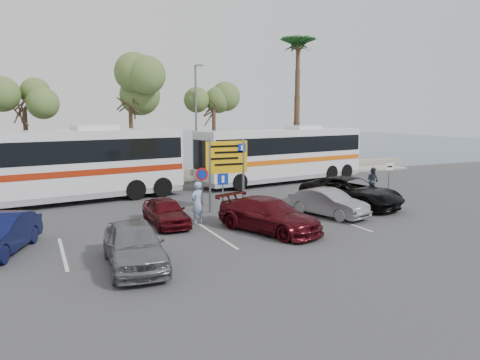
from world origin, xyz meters
name	(u,v)px	position (x,y,z in m)	size (l,w,h in m)	color
ground	(234,227)	(0.00, 0.00, 0.00)	(120.00, 120.00, 0.00)	#37373A
kerb_strip	(154,182)	(0.00, 14.00, 0.07)	(44.00, 2.40, 0.15)	#9B988D
seawall	(148,175)	(0.00, 16.00, 0.30)	(48.00, 0.80, 0.60)	gray
sea	(83,143)	(0.00, 60.00, 0.01)	(140.00, 140.00, 0.00)	#3A495D
tree_left	(23,94)	(-8.00, 14.00, 6.00)	(3.20, 3.20, 7.20)	#382619
tree_mid	(130,86)	(-1.50, 14.00, 6.65)	(3.20, 3.20, 8.00)	#382619
tree_right	(214,94)	(4.50, 14.00, 6.17)	(3.20, 3.20, 7.40)	#382619
palm_tree	(298,47)	(11.50, 14.00, 9.87)	(4.80, 4.80, 11.20)	#382619
street_lamp_right	(196,117)	(3.00, 13.52, 4.60)	(0.45, 1.15, 8.01)	slate
direction_sign	(227,163)	(1.00, 3.20, 2.43)	(2.20, 0.12, 3.60)	slate
sign_no_stop	(202,184)	(-0.60, 2.38, 1.58)	(0.60, 0.08, 2.35)	slate
sign_parking	(223,191)	(-0.20, 0.79, 1.47)	(0.50, 0.07, 2.25)	slate
sign_taxi	(389,177)	(9.80, 1.49, 1.42)	(0.50, 0.07, 2.20)	slate
lane_markings	(218,235)	(-1.14, -1.00, 0.00)	(12.02, 4.20, 0.01)	silver
coach_bus_left	(58,168)	(-6.50, 8.71, 1.95)	(13.79, 5.11, 4.21)	silver
coach_bus_right	(282,156)	(8.24, 10.50, 1.84)	(12.97, 4.80, 3.96)	silver
car_silver_a	(134,245)	(-5.00, -3.50, 0.74)	(1.74, 4.33, 1.48)	slate
car_maroon	(269,215)	(1.00, -1.30, 0.70)	(1.95, 4.80, 1.39)	#4A0C12
car_red	(166,212)	(-2.60, 1.50, 0.61)	(1.45, 3.60, 1.23)	#480A0F
suv_black	(351,192)	(7.32, 1.50, 0.77)	(2.55, 5.53, 1.54)	black
car_silver_b	(328,203)	(4.92, 0.11, 0.65)	(1.38, 3.95, 1.30)	gray
pedestrian_near	(197,203)	(-1.25, 1.22, 0.94)	(0.69, 0.45, 1.89)	#92A6D5
pedestrian_far	(373,180)	(11.00, 4.22, 0.80)	(0.78, 0.61, 1.60)	#2F3646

